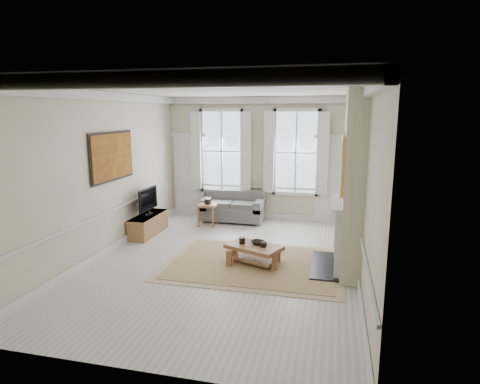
% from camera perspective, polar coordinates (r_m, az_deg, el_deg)
% --- Properties ---
extents(floor, '(7.20, 7.20, 0.00)m').
position_cam_1_polar(floor, '(8.24, -2.21, -9.91)').
color(floor, '#B7B5AD').
rests_on(floor, ground).
extents(ceiling, '(7.20, 7.20, 0.00)m').
position_cam_1_polar(ceiling, '(7.70, -2.41, 14.41)').
color(ceiling, white).
rests_on(ceiling, back_wall).
extents(back_wall, '(5.20, 0.00, 5.20)m').
position_cam_1_polar(back_wall, '(11.27, 2.63, 4.74)').
color(back_wall, beige).
rests_on(back_wall, floor).
extents(left_wall, '(0.00, 7.20, 7.20)m').
position_cam_1_polar(left_wall, '(8.85, -18.76, 2.37)').
color(left_wall, beige).
rests_on(left_wall, floor).
extents(right_wall, '(0.00, 7.20, 7.20)m').
position_cam_1_polar(right_wall, '(7.53, 17.12, 1.01)').
color(right_wall, beige).
rests_on(right_wall, floor).
extents(window_left, '(1.26, 0.20, 2.20)m').
position_cam_1_polar(window_left, '(11.44, -2.60, 5.85)').
color(window_left, '#B2BCC6').
rests_on(window_left, back_wall).
extents(window_right, '(1.26, 0.20, 2.20)m').
position_cam_1_polar(window_right, '(11.05, 7.97, 5.56)').
color(window_right, '#B2BCC6').
rests_on(window_right, back_wall).
extents(door_left, '(0.90, 0.08, 2.30)m').
position_cam_1_polar(door_left, '(11.86, -7.22, 2.30)').
color(door_left, silver).
rests_on(door_left, floor).
extents(door_right, '(0.90, 0.08, 2.30)m').
position_cam_1_polar(door_right, '(11.11, 13.01, 1.51)').
color(door_right, silver).
rests_on(door_right, floor).
extents(painting, '(0.05, 1.66, 1.06)m').
position_cam_1_polar(painting, '(9.04, -17.68, 4.85)').
color(painting, '#A56E1C').
rests_on(painting, left_wall).
extents(chimney_breast, '(0.35, 1.70, 3.38)m').
position_cam_1_polar(chimney_breast, '(7.72, 15.74, 1.32)').
color(chimney_breast, beige).
rests_on(chimney_breast, floor).
extents(hearth, '(0.55, 1.50, 0.05)m').
position_cam_1_polar(hearth, '(8.16, 12.07, -10.21)').
color(hearth, black).
rests_on(hearth, floor).
extents(fireplace, '(0.21, 1.45, 1.33)m').
position_cam_1_polar(fireplace, '(7.93, 13.73, -5.50)').
color(fireplace, silver).
rests_on(fireplace, floor).
extents(mirror, '(0.06, 1.26, 1.06)m').
position_cam_1_polar(mirror, '(7.66, 14.27, 3.98)').
color(mirror, gold).
rests_on(mirror, chimney_breast).
extents(sofa, '(1.68, 0.82, 0.82)m').
position_cam_1_polar(sofa, '(11.16, -0.93, -2.37)').
color(sofa, '#5C5C5A').
rests_on(sofa, floor).
extents(side_table, '(0.56, 0.56, 0.59)m').
position_cam_1_polar(side_table, '(10.70, -4.59, -2.27)').
color(side_table, brown).
rests_on(side_table, floor).
extents(rug, '(3.50, 2.60, 0.02)m').
position_cam_1_polar(rug, '(8.12, 1.98, -10.14)').
color(rug, '#94734C').
rests_on(rug, floor).
extents(coffee_table, '(1.22, 0.97, 0.40)m').
position_cam_1_polar(coffee_table, '(8.02, 1.99, -8.10)').
color(coffee_table, brown).
rests_on(coffee_table, rug).
extents(ceramic_pot_a, '(0.13, 0.13, 0.13)m').
position_cam_1_polar(ceramic_pot_a, '(8.07, 0.32, -6.90)').
color(ceramic_pot_a, black).
rests_on(ceramic_pot_a, coffee_table).
extents(ceramic_pot_b, '(0.13, 0.13, 0.09)m').
position_cam_1_polar(ceramic_pot_b, '(7.90, 3.36, -7.46)').
color(ceramic_pot_b, black).
rests_on(ceramic_pot_b, coffee_table).
extents(bowl, '(0.33, 0.33, 0.06)m').
position_cam_1_polar(bowl, '(8.07, 2.49, -7.16)').
color(bowl, black).
rests_on(bowl, coffee_table).
extents(tv_stand, '(0.44, 1.38, 0.49)m').
position_cam_1_polar(tv_stand, '(10.21, -12.88, -4.54)').
color(tv_stand, brown).
rests_on(tv_stand, floor).
extents(tv, '(0.08, 0.90, 0.68)m').
position_cam_1_polar(tv, '(10.05, -12.93, -1.02)').
color(tv, black).
rests_on(tv, tv_stand).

